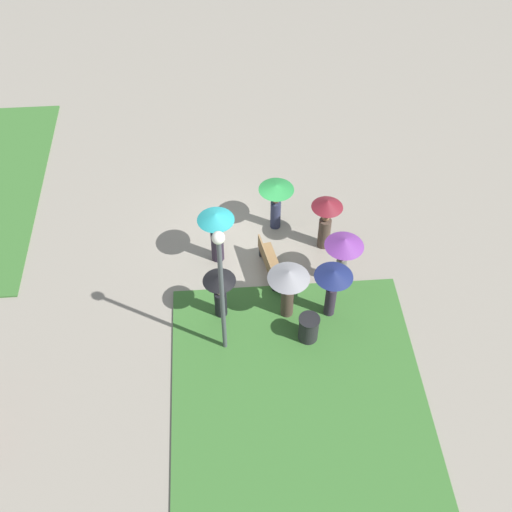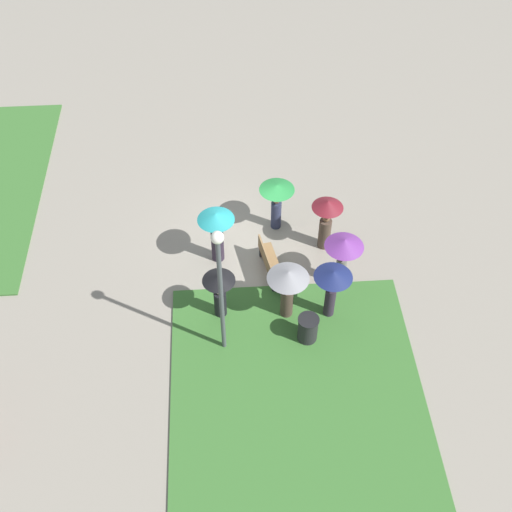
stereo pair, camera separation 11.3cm
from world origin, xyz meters
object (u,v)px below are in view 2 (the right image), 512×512
Objects in this scene: lamp_post at (220,280)px; crowd_person_black at (219,288)px; park_bench at (270,263)px; crowd_person_teal at (216,228)px; crowd_person_maroon at (326,217)px; trash_bin at (308,329)px; crowd_person_navy at (332,283)px; crowd_person_purple at (344,250)px; crowd_person_green at (277,196)px; crowd_person_grey at (288,283)px.

crowd_person_black is (1.15, 0.06, -1.75)m from lamp_post.
crowd_person_teal is at bearing 53.94° from park_bench.
crowd_person_maroon is (2.53, -3.36, 0.11)m from crowd_person_black.
crowd_person_navy is (0.83, -0.73, 0.95)m from trash_bin.
park_bench is 0.90× the size of crowd_person_teal.
lamp_post is 4.42m from crowd_person_purple.
crowd_person_purple is 3.77m from crowd_person_black.
crowd_person_green is at bearing 6.20° from trash_bin.
park_bench is 2.26m from crowd_person_maroon.
crowd_person_purple is (-2.51, -1.72, 0.12)m from crowd_person_green.
crowd_person_green is at bearing -36.66° from crowd_person_grey.
lamp_post is at bearing -118.18° from crowd_person_navy.
crowd_person_black is at bearing 66.80° from trash_bin.
crowd_person_teal is at bearing 2.51° from crowd_person_maroon.
trash_bin is at bearing 50.27° from crowd_person_purple.
crowd_person_maroon is at bearing 129.83° from crowd_person_navy.
crowd_person_green is at bearing 11.20° from crowd_person_black.
lamp_post reaches higher than trash_bin.
crowd_person_navy is at bearing 6.76° from crowd_person_teal.
crowd_person_green is at bearing -21.68° from lamp_post.
crowd_person_navy is (0.95, -3.07, -1.53)m from lamp_post.
lamp_post reaches higher than park_bench.
lamp_post reaches higher than crowd_person_grey.
crowd_person_purple reaches higher than crowd_person_green.
crowd_person_teal is at bearing 17.90° from crowd_person_green.
trash_bin is 4.64m from crowd_person_green.
park_bench is 0.38× the size of lamp_post.
crowd_person_maroon is (-0.97, -1.45, -0.04)m from crowd_person_green.
crowd_person_black is at bearing 3.00° from lamp_post.
park_bench is 0.94× the size of crowd_person_purple.
lamp_post is 2.43× the size of crowd_person_navy.
crowd_person_maroon reaches higher than crowd_person_green.
crowd_person_grey reaches higher than park_bench.
crowd_person_black is (0.20, 3.13, -0.23)m from crowd_person_navy.
crowd_person_grey is (0.90, 0.50, 0.96)m from trash_bin.
crowd_person_green is 0.94× the size of crowd_person_teal.
crowd_person_black is at bearing -139.05° from crowd_person_navy.
crowd_person_green is (4.53, 0.49, 0.86)m from trash_bin.
lamp_post is 2.54× the size of crowd_person_green.
crowd_person_green is 1.74m from crowd_person_maroon.
crowd_person_purple is 0.96× the size of crowd_person_maroon.
crowd_person_purple is (2.02, -1.23, 0.99)m from trash_bin.
crowd_person_teal is at bearing 2.82° from crowd_person_grey.
trash_bin is 3.78m from crowd_person_maroon.
trash_bin reaches higher than park_bench.
crowd_person_maroon is 3.39m from crowd_person_teal.
crowd_person_purple reaches higher than crowd_person_black.
park_bench is 2.23m from crowd_person_green.
crowd_person_navy is (-1.69, -1.59, 0.94)m from park_bench.
crowd_person_black is at bearing 6.80° from crowd_person_purple.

